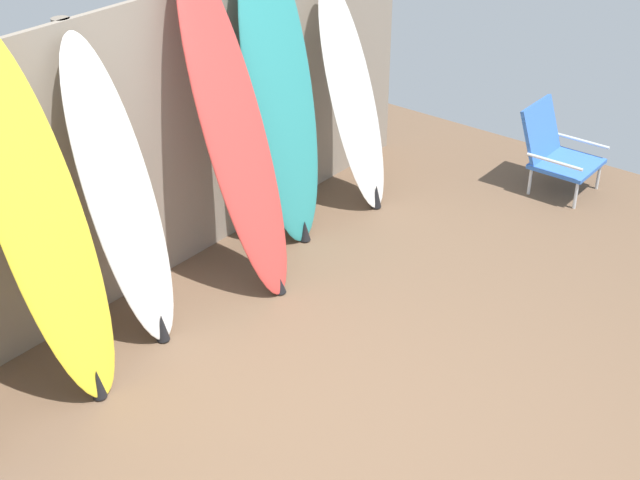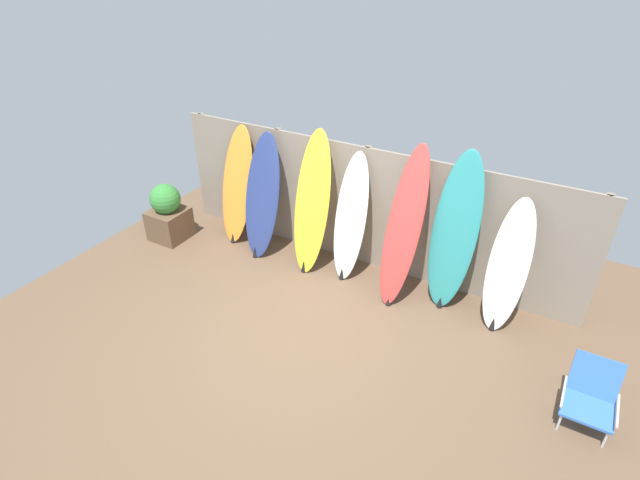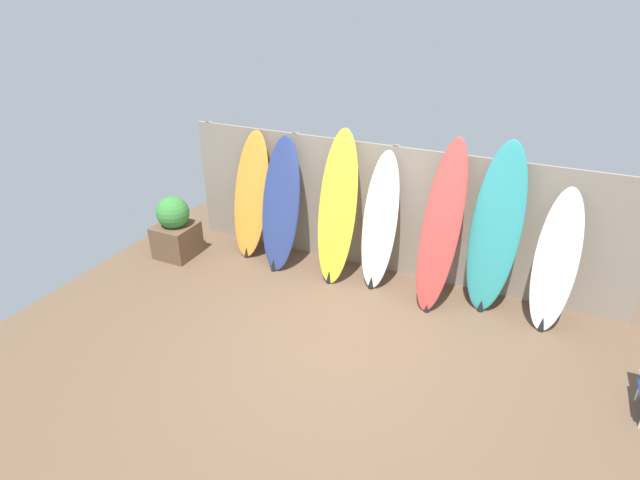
{
  "view_description": "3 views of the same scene",
  "coord_description": "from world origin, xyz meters",
  "px_view_note": "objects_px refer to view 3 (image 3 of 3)",
  "views": [
    {
      "loc": [
        -2.77,
        -1.9,
        3.17
      ],
      "look_at": [
        0.42,
        0.63,
        0.76
      ],
      "focal_mm": 50.0,
      "sensor_mm": 36.0,
      "label": 1
    },
    {
      "loc": [
        2.52,
        -3.73,
        4.21
      ],
      "look_at": [
        -0.07,
        0.86,
        0.95
      ],
      "focal_mm": 28.0,
      "sensor_mm": 36.0,
      "label": 2
    },
    {
      "loc": [
        1.69,
        -3.95,
        3.64
      ],
      "look_at": [
        -0.44,
        0.67,
        1.0
      ],
      "focal_mm": 28.0,
      "sensor_mm": 36.0,
      "label": 3
    }
  ],
  "objects_px": {
    "surfboard_navy_1": "(281,205)",
    "surfboard_white_3": "(380,222)",
    "surfboard_white_6": "(556,262)",
    "surfboard_orange_0": "(251,196)",
    "surfboard_red_4": "(441,227)",
    "surfboard_yellow_2": "(337,210)",
    "surfboard_teal_5": "(496,230)",
    "planter_box": "(175,229)"
  },
  "relations": [
    {
      "from": "surfboard_orange_0",
      "to": "surfboard_white_3",
      "type": "relative_size",
      "value": 1.02
    },
    {
      "from": "surfboard_orange_0",
      "to": "surfboard_teal_5",
      "type": "xyz_separation_m",
      "value": [
        3.37,
        0.02,
        0.14
      ]
    },
    {
      "from": "surfboard_red_4",
      "to": "surfboard_teal_5",
      "type": "bearing_deg",
      "value": 14.72
    },
    {
      "from": "surfboard_yellow_2",
      "to": "surfboard_teal_5",
      "type": "xyz_separation_m",
      "value": [
        1.97,
        0.13,
        0.05
      ]
    },
    {
      "from": "surfboard_yellow_2",
      "to": "surfboard_orange_0",
      "type": "bearing_deg",
      "value": 175.48
    },
    {
      "from": "surfboard_white_3",
      "to": "surfboard_teal_5",
      "type": "height_order",
      "value": "surfboard_teal_5"
    },
    {
      "from": "surfboard_red_4",
      "to": "surfboard_teal_5",
      "type": "xyz_separation_m",
      "value": [
        0.6,
        0.16,
        0.02
      ]
    },
    {
      "from": "surfboard_red_4",
      "to": "planter_box",
      "type": "relative_size",
      "value": 2.22
    },
    {
      "from": "surfboard_yellow_2",
      "to": "surfboard_white_3",
      "type": "relative_size",
      "value": 1.13
    },
    {
      "from": "surfboard_yellow_2",
      "to": "planter_box",
      "type": "relative_size",
      "value": 2.16
    },
    {
      "from": "surfboard_red_4",
      "to": "surfboard_white_6",
      "type": "bearing_deg",
      "value": 3.79
    },
    {
      "from": "surfboard_navy_1",
      "to": "surfboard_red_4",
      "type": "bearing_deg",
      "value": -0.55
    },
    {
      "from": "surfboard_yellow_2",
      "to": "surfboard_red_4",
      "type": "distance_m",
      "value": 1.37
    },
    {
      "from": "surfboard_navy_1",
      "to": "surfboard_white_6",
      "type": "height_order",
      "value": "surfboard_navy_1"
    },
    {
      "from": "surfboard_yellow_2",
      "to": "surfboard_white_6",
      "type": "distance_m",
      "value": 2.69
    },
    {
      "from": "surfboard_white_6",
      "to": "surfboard_yellow_2",
      "type": "bearing_deg",
      "value": -178.77
    },
    {
      "from": "surfboard_white_3",
      "to": "surfboard_white_6",
      "type": "distance_m",
      "value": 2.12
    },
    {
      "from": "surfboard_orange_0",
      "to": "surfboard_white_6",
      "type": "bearing_deg",
      "value": -0.74
    },
    {
      "from": "planter_box",
      "to": "surfboard_teal_5",
      "type": "bearing_deg",
      "value": 7.92
    },
    {
      "from": "surfboard_yellow_2",
      "to": "planter_box",
      "type": "bearing_deg",
      "value": -168.65
    },
    {
      "from": "surfboard_red_4",
      "to": "surfboard_teal_5",
      "type": "relative_size",
      "value": 0.98
    },
    {
      "from": "surfboard_navy_1",
      "to": "surfboard_yellow_2",
      "type": "distance_m",
      "value": 0.85
    },
    {
      "from": "surfboard_navy_1",
      "to": "surfboard_yellow_2",
      "type": "height_order",
      "value": "surfboard_yellow_2"
    },
    {
      "from": "surfboard_orange_0",
      "to": "surfboard_red_4",
      "type": "relative_size",
      "value": 0.88
    },
    {
      "from": "surfboard_red_4",
      "to": "surfboard_yellow_2",
      "type": "bearing_deg",
      "value": 178.78
    },
    {
      "from": "surfboard_navy_1",
      "to": "surfboard_red_4",
      "type": "distance_m",
      "value": 2.22
    },
    {
      "from": "surfboard_white_3",
      "to": "planter_box",
      "type": "height_order",
      "value": "surfboard_white_3"
    },
    {
      "from": "surfboard_orange_0",
      "to": "surfboard_white_6",
      "type": "xyz_separation_m",
      "value": [
        4.08,
        -0.05,
        -0.09
      ]
    },
    {
      "from": "surfboard_white_3",
      "to": "surfboard_white_6",
      "type": "xyz_separation_m",
      "value": [
        2.12,
        -0.03,
        -0.07
      ]
    },
    {
      "from": "surfboard_navy_1",
      "to": "surfboard_white_3",
      "type": "distance_m",
      "value": 1.41
    },
    {
      "from": "surfboard_white_3",
      "to": "surfboard_red_4",
      "type": "distance_m",
      "value": 0.83
    },
    {
      "from": "surfboard_navy_1",
      "to": "surfboard_white_3",
      "type": "xyz_separation_m",
      "value": [
        1.41,
        0.09,
        -0.02
      ]
    },
    {
      "from": "surfboard_red_4",
      "to": "surfboard_white_3",
      "type": "bearing_deg",
      "value": 172.03
    },
    {
      "from": "surfboard_orange_0",
      "to": "surfboard_red_4",
      "type": "distance_m",
      "value": 2.77
    },
    {
      "from": "surfboard_orange_0",
      "to": "surfboard_navy_1",
      "type": "bearing_deg",
      "value": -12.07
    },
    {
      "from": "surfboard_orange_0",
      "to": "surfboard_white_3",
      "type": "distance_m",
      "value": 1.96
    },
    {
      "from": "surfboard_white_3",
      "to": "surfboard_white_6",
      "type": "bearing_deg",
      "value": -0.7
    },
    {
      "from": "surfboard_yellow_2",
      "to": "surfboard_white_6",
      "type": "bearing_deg",
      "value": 1.23
    },
    {
      "from": "surfboard_navy_1",
      "to": "surfboard_red_4",
      "type": "xyz_separation_m",
      "value": [
        2.21,
        -0.02,
        0.12
      ]
    },
    {
      "from": "surfboard_white_6",
      "to": "planter_box",
      "type": "distance_m",
      "value": 5.09
    },
    {
      "from": "surfboard_white_3",
      "to": "surfboard_teal_5",
      "type": "distance_m",
      "value": 1.42
    },
    {
      "from": "surfboard_teal_5",
      "to": "planter_box",
      "type": "relative_size",
      "value": 2.25
    }
  ]
}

